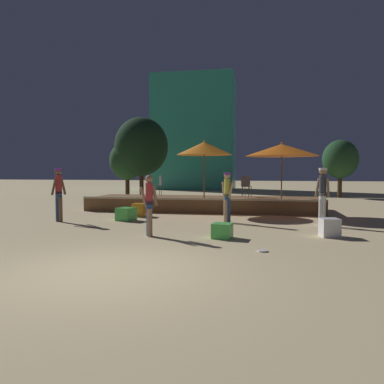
# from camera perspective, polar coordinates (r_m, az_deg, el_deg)

# --- Properties ---
(ground_plane) EXTENTS (120.00, 120.00, 0.00)m
(ground_plane) POSITION_cam_1_polar(r_m,az_deg,el_deg) (6.88, -12.39, -11.66)
(ground_plane) COLOR #D1B784
(wooden_deck) EXTENTS (10.15, 2.96, 0.64)m
(wooden_deck) POSITION_cam_1_polar(r_m,az_deg,el_deg) (16.78, 1.82, -1.79)
(wooden_deck) COLOR brown
(wooden_deck) RESTS_ON ground
(patio_umbrella_0) EXTENTS (2.31, 2.31, 3.03)m
(patio_umbrella_0) POSITION_cam_1_polar(r_m,az_deg,el_deg) (15.52, 1.87, 6.64)
(patio_umbrella_0) COLOR brown
(patio_umbrella_0) RESTS_ON ground
(patio_umbrella_1) EXTENTS (2.91, 2.91, 2.90)m
(patio_umbrella_1) POSITION_cam_1_polar(r_m,az_deg,el_deg) (15.31, 13.54, 6.23)
(patio_umbrella_1) COLOR brown
(patio_umbrella_1) RESTS_ON ground
(cube_seat_0) EXTENTS (0.69, 0.69, 0.46)m
(cube_seat_0) POSITION_cam_1_polar(r_m,az_deg,el_deg) (13.44, -10.02, -3.34)
(cube_seat_0) COLOR #4CC651
(cube_seat_0) RESTS_ON ground
(cube_seat_1) EXTENTS (0.48, 0.48, 0.50)m
(cube_seat_1) POSITION_cam_1_polar(r_m,az_deg,el_deg) (14.59, -8.05, -2.71)
(cube_seat_1) COLOR orange
(cube_seat_1) RESTS_ON ground
(cube_seat_2) EXTENTS (0.54, 0.54, 0.49)m
(cube_seat_2) POSITION_cam_1_polar(r_m,az_deg,el_deg) (10.67, 20.23, -5.10)
(cube_seat_2) COLOR white
(cube_seat_2) RESTS_ON ground
(cube_seat_3) EXTENTS (0.55, 0.55, 0.39)m
(cube_seat_3) POSITION_cam_1_polar(r_m,az_deg,el_deg) (9.85, 4.63, -5.90)
(cube_seat_3) COLOR #4CC651
(cube_seat_3) RESTS_ON ground
(person_0) EXTENTS (0.33, 0.56, 1.85)m
(person_0) POSITION_cam_1_polar(r_m,az_deg,el_deg) (13.64, -19.65, 0.16)
(person_0) COLOR #2D4C7F
(person_0) RESTS_ON ground
(person_1) EXTENTS (0.47, 0.37, 1.70)m
(person_1) POSITION_cam_1_polar(r_m,az_deg,el_deg) (12.69, 5.39, -0.40)
(person_1) COLOR #2D4C7F
(person_1) RESTS_ON ground
(person_2) EXTENTS (0.48, 0.31, 1.65)m
(person_2) POSITION_cam_1_polar(r_m,az_deg,el_deg) (10.07, -6.54, -1.79)
(person_2) COLOR #997051
(person_2) RESTS_ON ground
(person_4) EXTENTS (0.46, 0.38, 1.86)m
(person_4) POSITION_cam_1_polar(r_m,az_deg,el_deg) (12.58, 19.27, -0.05)
(person_4) COLOR white
(person_4) RESTS_ON ground
(bistro_chair_0) EXTENTS (0.47, 0.47, 0.90)m
(bistro_chair_0) POSITION_cam_1_polar(r_m,az_deg,el_deg) (17.13, -5.05, 1.33)
(bistro_chair_0) COLOR #47474C
(bistro_chair_0) RESTS_ON wooden_deck
(bistro_chair_1) EXTENTS (0.40, 0.40, 0.90)m
(bistro_chair_1) POSITION_cam_1_polar(r_m,az_deg,el_deg) (17.23, 8.50, 1.31)
(bistro_chair_1) COLOR #47474C
(bistro_chair_1) RESTS_ON wooden_deck
(bistro_chair_2) EXTENTS (0.44, 0.44, 0.90)m
(bistro_chair_2) POSITION_cam_1_polar(r_m,az_deg,el_deg) (15.98, 8.22, 1.17)
(bistro_chair_2) COLOR #47474C
(bistro_chair_2) RESTS_ON wooden_deck
(frisbee_disc) EXTENTS (0.22, 0.22, 0.03)m
(frisbee_disc) POSITION_cam_1_polar(r_m,az_deg,el_deg) (8.39, 10.70, -8.79)
(frisbee_disc) COLOR white
(frisbee_disc) RESTS_ON ground
(background_tree_0) EXTENTS (2.26, 2.26, 3.76)m
(background_tree_0) POSITION_cam_1_polar(r_m,az_deg,el_deg) (26.23, 21.66, 4.65)
(background_tree_0) COLOR #3D2B1C
(background_tree_0) RESTS_ON ground
(background_tree_1) EXTENTS (3.54, 3.54, 5.31)m
(background_tree_1) POSITION_cam_1_polar(r_m,az_deg,el_deg) (25.29, -7.73, 6.86)
(background_tree_1) COLOR #3D2B1C
(background_tree_1) RESTS_ON ground
(background_tree_2) EXTENTS (2.36, 2.36, 3.74)m
(background_tree_2) POSITION_cam_1_polar(r_m,az_deg,el_deg) (25.60, -9.84, 4.71)
(background_tree_2) COLOR #3D2B1C
(background_tree_2) RESTS_ON ground
(distant_building) EXTENTS (7.62, 4.28, 10.70)m
(distant_building) POSITION_cam_1_polar(r_m,az_deg,el_deg) (36.18, 0.36, 8.96)
(distant_building) COLOR teal
(distant_building) RESTS_ON ground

